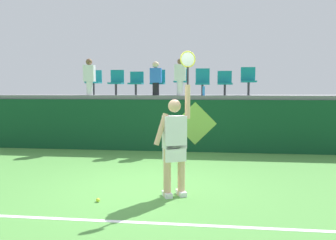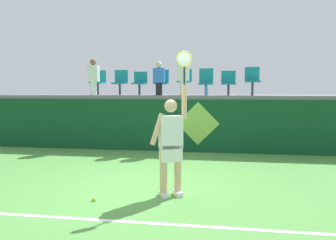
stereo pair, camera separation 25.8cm
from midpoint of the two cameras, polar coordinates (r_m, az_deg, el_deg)
name	(u,v)px [view 2 (the right image)]	position (r m, az deg, el deg)	size (l,w,h in m)	color
ground_plane	(142,187)	(6.17, -3.44, -11.97)	(40.00, 40.00, 0.00)	#519342
court_back_wall	(170,125)	(9.60, 1.12, -0.96)	(11.76, 0.20, 1.56)	#0F4223
spectator_platform	(175,97)	(10.76, 1.97, 4.20)	(11.76, 2.55, 0.12)	slate
court_baseline_stripe	(117,221)	(4.73, -7.60, -17.49)	(10.59, 0.08, 0.01)	white
tennis_player	(171,142)	(5.47, 1.91, -4.03)	(0.70, 0.40, 2.50)	white
tennis_ball	(94,199)	(5.56, -11.76, -13.69)	(0.07, 0.07, 0.07)	#D1E533
water_bottle	(207,91)	(9.56, 7.72, 5.18)	(0.07, 0.07, 0.27)	#338CE5
stadium_chair_0	(98,81)	(10.74, -11.67, 6.88)	(0.44, 0.42, 0.81)	#38383D
stadium_chair_1	(120,81)	(10.51, -7.82, 6.91)	(0.44, 0.42, 0.82)	#38383D
stadium_chair_2	(140,82)	(10.34, -4.34, 6.83)	(0.44, 0.42, 0.76)	#38383D
stadium_chair_3	(161,81)	(10.22, -0.46, 6.98)	(0.44, 0.42, 0.81)	#38383D
stadium_chair_4	(185,80)	(10.12, 3.72, 7.17)	(0.44, 0.42, 0.83)	#38383D
stadium_chair_5	(206,81)	(10.10, 7.56, 6.95)	(0.44, 0.42, 0.84)	#38383D
stadium_chair_6	(228,82)	(10.10, 11.49, 6.74)	(0.44, 0.42, 0.76)	#38383D
stadium_chair_7	(252,79)	(10.17, 15.58, 7.06)	(0.44, 0.42, 0.87)	#38383D
spectator_0	(183,76)	(9.71, 3.51, 7.79)	(0.34, 0.20, 1.11)	white
spectator_1	(93,76)	(10.35, -12.51, 7.66)	(0.34, 0.20, 1.14)	white
spectator_2	(159,78)	(9.78, -0.87, 7.58)	(0.34, 0.20, 1.03)	black
wall_signage_mount	(198,152)	(9.54, 6.11, -5.75)	(1.27, 0.01, 1.49)	#0F4223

